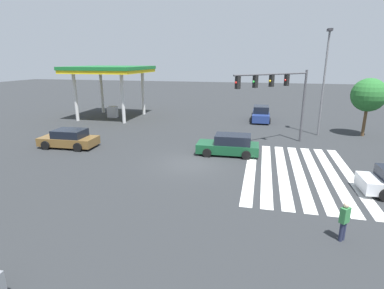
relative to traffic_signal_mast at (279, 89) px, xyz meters
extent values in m
plane|color=#2B2D30|center=(-5.40, 5.40, -4.44)|extent=(149.17, 149.17, 0.00)
cube|color=silver|center=(-5.40, -4.08, -4.44)|extent=(10.64, 0.60, 0.01)
cube|color=silver|center=(-5.40, -3.13, -4.44)|extent=(10.64, 0.60, 0.01)
cube|color=silver|center=(-5.40, -2.18, -4.44)|extent=(10.64, 0.60, 0.01)
cube|color=silver|center=(-5.40, -1.23, -4.44)|extent=(10.64, 0.60, 0.01)
cube|color=silver|center=(-5.40, -0.28, -4.44)|extent=(10.64, 0.60, 0.01)
cube|color=silver|center=(-5.40, 0.67, -4.44)|extent=(10.64, 0.60, 0.01)
cube|color=silver|center=(-5.40, 1.62, -4.44)|extent=(10.64, 0.60, 0.01)
cylinder|color=#47474C|center=(2.06, -2.06, -1.55)|extent=(0.18, 0.18, 5.79)
cylinder|color=#47474C|center=(-0.53, 0.53, 1.09)|extent=(5.25, 5.25, 0.12)
cube|color=black|center=(0.51, -0.51, 0.62)|extent=(0.40, 0.40, 0.84)
sphere|color=red|center=(0.39, -0.39, 0.62)|extent=(0.16, 0.16, 0.16)
cube|color=black|center=(-0.61, 0.61, 0.62)|extent=(0.40, 0.40, 0.84)
sphere|color=gold|center=(-0.73, 0.73, 0.62)|extent=(0.16, 0.16, 0.16)
cube|color=black|center=(-1.73, 1.73, 0.62)|extent=(0.40, 0.40, 0.84)
sphere|color=green|center=(-1.85, 1.85, 0.62)|extent=(0.16, 0.16, 0.16)
cube|color=black|center=(-2.85, 2.85, 0.62)|extent=(0.40, 0.40, 0.84)
sphere|color=red|center=(-2.97, 2.97, 0.62)|extent=(0.16, 0.16, 0.16)
cube|color=brown|center=(-3.84, 15.57, -3.94)|extent=(2.06, 4.37, 0.63)
cube|color=black|center=(-3.84, 15.41, -3.34)|extent=(1.79, 2.35, 0.59)
cylinder|color=black|center=(-4.86, 16.86, -4.11)|extent=(0.25, 0.68, 0.67)
cylinder|color=black|center=(-2.93, 16.94, -4.11)|extent=(0.25, 0.68, 0.67)
cylinder|color=black|center=(-4.75, 14.20, -4.11)|extent=(0.25, 0.68, 0.67)
cylinder|color=black|center=(-2.82, 14.28, -4.11)|extent=(0.25, 0.68, 0.67)
cube|color=navy|center=(10.18, 1.25, -3.87)|extent=(4.81, 1.82, 0.78)
cube|color=black|center=(9.97, 1.25, -3.11)|extent=(2.25, 1.61, 0.73)
cylinder|color=black|center=(11.66, 2.17, -4.12)|extent=(0.65, 0.23, 0.64)
cylinder|color=black|center=(11.68, 0.36, -4.12)|extent=(0.65, 0.23, 0.64)
cylinder|color=black|center=(8.69, 2.14, -4.12)|extent=(0.65, 0.23, 0.64)
cylinder|color=black|center=(8.71, 0.33, -4.12)|extent=(0.65, 0.23, 0.64)
cylinder|color=black|center=(-6.73, -4.79, -4.11)|extent=(0.25, 0.66, 0.66)
cube|color=#144728|center=(-2.88, 3.38, -3.95)|extent=(1.93, 4.39, 0.65)
cube|color=black|center=(-2.87, 3.03, -3.30)|extent=(1.69, 2.52, 0.65)
cylinder|color=black|center=(-3.84, 4.69, -4.13)|extent=(0.24, 0.62, 0.62)
cylinder|color=black|center=(-2.01, 4.75, -4.13)|extent=(0.24, 0.62, 0.62)
cylinder|color=black|center=(-3.75, 2.01, -4.13)|extent=(0.24, 0.62, 0.62)
cylinder|color=black|center=(-1.92, 2.07, -4.13)|extent=(0.24, 0.62, 0.62)
cube|color=yellow|center=(8.39, 18.25, 0.86)|extent=(7.99, 7.99, 0.35)
cube|color=#196B2D|center=(8.39, 18.25, 1.22)|extent=(8.15, 8.15, 0.36)
cube|color=#B2B2B7|center=(8.39, 18.25, -3.79)|extent=(0.70, 1.10, 1.30)
cylinder|color=silver|center=(5.59, 15.45, -1.88)|extent=(0.36, 0.36, 5.13)
cylinder|color=silver|center=(11.18, 15.45, -1.88)|extent=(0.36, 0.36, 5.13)
cylinder|color=silver|center=(5.59, 21.04, -1.88)|extent=(0.36, 0.36, 5.13)
cylinder|color=silver|center=(11.18, 21.04, -1.88)|extent=(0.36, 0.36, 5.13)
cylinder|color=#232842|center=(-12.58, -1.98, -4.06)|extent=(0.14, 0.14, 0.75)
cylinder|color=#232842|center=(-12.47, -2.09, -4.06)|extent=(0.14, 0.14, 0.75)
cube|color=#337A42|center=(-12.52, -2.04, -3.39)|extent=(0.41, 0.41, 0.60)
sphere|color=beige|center=(-12.52, -2.04, -2.99)|extent=(0.20, 0.20, 0.20)
cylinder|color=slate|center=(4.65, -3.86, -0.04)|extent=(0.16, 0.16, 8.81)
cube|color=#333338|center=(4.65, -3.86, 4.47)|extent=(0.80, 0.36, 0.20)
cylinder|color=brown|center=(5.25, -7.68, -3.23)|extent=(0.26, 0.26, 2.42)
sphere|color=#286B2D|center=(5.25, -7.68, -0.81)|extent=(2.85, 2.85, 2.85)
camera|label=1|loc=(-23.38, 1.16, 2.08)|focal=28.00mm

